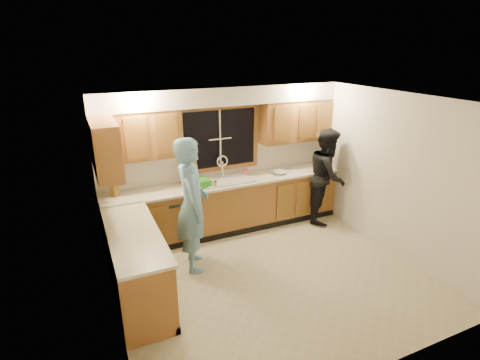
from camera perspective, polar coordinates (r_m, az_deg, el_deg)
name	(u,v)px	position (r m, az deg, el deg)	size (l,w,h in m)	color
floor	(270,276)	(5.58, 4.60, -14.31)	(4.20, 4.20, 0.00)	#B4AB8A
ceiling	(276,100)	(4.65, 5.46, 12.02)	(4.20, 4.20, 0.00)	white
wall_back	(220,158)	(6.61, -3.05, 3.37)	(4.20, 4.20, 0.00)	white
wall_left	(107,225)	(4.43, -19.64, -6.51)	(3.80, 3.80, 0.00)	white
wall_right	(392,174)	(6.23, 22.11, 0.85)	(3.80, 3.80, 0.00)	white
base_cabinets_back	(227,206)	(6.63, -1.97, -4.03)	(4.20, 0.60, 0.88)	#9B632D
base_cabinets_left	(136,266)	(5.15, -15.59, -12.47)	(0.60, 1.90, 0.88)	#9B632D
countertop_back	(227,182)	(6.44, -1.96, -0.34)	(4.20, 0.63, 0.04)	beige
countertop_left	(134,234)	(4.92, -15.92, -7.91)	(0.63, 1.90, 0.04)	beige
upper_cabinets_left	(136,136)	(5.95, -15.51, 6.52)	(1.35, 0.33, 0.75)	#9B632D
upper_cabinets_right	(296,121)	(6.96, 8.49, 8.92)	(1.35, 0.33, 0.75)	#9B632D
upper_cabinets_return	(105,149)	(5.30, -19.82, 4.45)	(0.33, 0.90, 0.75)	#9B632D
soffit	(223,96)	(6.22, -2.63, 12.70)	(4.20, 0.35, 0.30)	white
window_frame	(220,139)	(6.51, -3.08, 6.30)	(1.44, 0.03, 1.14)	black
sink	(227,184)	(6.47, -2.03, -0.58)	(0.86, 0.52, 0.57)	silver
dishwasher	(181,217)	(6.39, -9.02, -5.55)	(0.60, 0.56, 0.82)	white
stove	(144,290)	(4.67, -14.39, -15.92)	(0.58, 0.75, 0.90)	white
man	(192,205)	(5.36, -7.33, -3.82)	(0.72, 0.47, 1.97)	#679EC3
woman	(327,176)	(7.03, 13.15, 0.66)	(0.85, 0.66, 1.74)	black
knife_block	(114,189)	(6.10, -18.58, -1.34)	(0.12, 0.10, 0.22)	olive
cutting_board	(189,171)	(6.39, -7.71, 1.44)	(0.30, 0.02, 0.41)	tan
dish_crate	(201,183)	(6.19, -5.91, -0.47)	(0.27, 0.25, 0.13)	green
soap_bottle	(246,171)	(6.68, 0.89, 1.40)	(0.08, 0.08, 0.17)	#DA5273
bowl	(280,172)	(6.81, 6.10, 1.15)	(0.24, 0.24, 0.06)	silver
can_left	(207,183)	(6.20, -5.01, -0.44)	(0.07, 0.07, 0.12)	beige
can_right	(215,184)	(6.13, -3.78, -0.68)	(0.06, 0.06, 0.11)	beige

